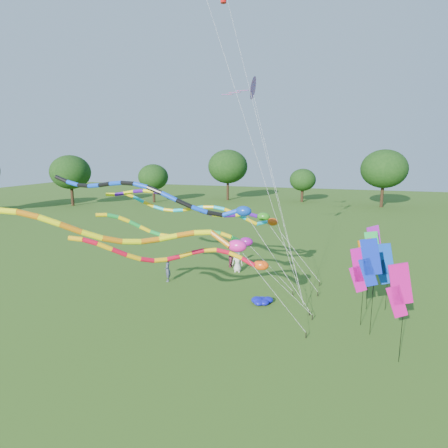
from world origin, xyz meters
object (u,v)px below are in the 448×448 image
(tube_kite_red, at_px, (195,257))
(person_a, at_px, (237,261))
(blue_nylon_heap, at_px, (259,301))
(person_b, at_px, (168,270))
(tube_kite_orange, at_px, (142,234))
(person_c, at_px, (233,256))

(tube_kite_red, distance_m, person_a, 9.93)
(blue_nylon_heap, distance_m, person_a, 6.39)
(tube_kite_red, xyz_separation_m, person_b, (-4.52, 5.89, -2.95))
(person_a, relative_size, person_b, 0.96)
(tube_kite_red, height_order, blue_nylon_heap, tube_kite_red)
(tube_kite_orange, xyz_separation_m, person_c, (0.29, 13.52, -4.66))
(person_c, bearing_deg, person_a, -145.08)
(person_a, distance_m, person_c, 1.36)
(tube_kite_red, height_order, person_b, tube_kite_red)
(person_b, bearing_deg, person_c, 116.66)
(tube_kite_orange, height_order, person_a, tube_kite_orange)
(person_b, xyz_separation_m, person_c, (3.46, 4.73, 0.01))
(tube_kite_orange, distance_m, blue_nylon_heap, 9.41)
(tube_kite_orange, distance_m, person_a, 13.26)
(tube_kite_orange, relative_size, person_a, 8.20)
(blue_nylon_heap, height_order, person_a, person_a)
(tube_kite_orange, relative_size, person_c, 7.73)
(person_a, distance_m, person_b, 5.49)
(tube_kite_red, distance_m, tube_kite_orange, 3.63)
(person_b, bearing_deg, tube_kite_red, 10.35)
(person_b, bearing_deg, person_a, 103.37)
(tube_kite_orange, relative_size, blue_nylon_heap, 9.84)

